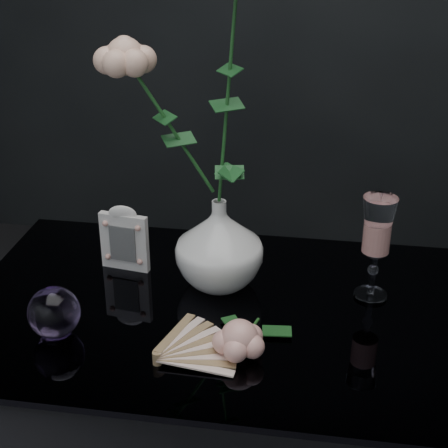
% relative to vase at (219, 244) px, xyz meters
% --- Properties ---
extents(vase, '(0.19, 0.19, 0.17)m').
position_rel_vase_xyz_m(vase, '(0.00, 0.00, 0.00)').
color(vase, white).
rests_on(vase, table).
extents(wine_glass, '(0.07, 0.07, 0.20)m').
position_rel_vase_xyz_m(wine_glass, '(0.28, -0.00, 0.01)').
color(wine_glass, white).
rests_on(wine_glass, table).
extents(picture_frame, '(0.11, 0.09, 0.13)m').
position_rel_vase_xyz_m(picture_frame, '(-0.19, 0.03, -0.02)').
color(picture_frame, silver).
rests_on(picture_frame, table).
extents(paperweight, '(0.11, 0.11, 0.09)m').
position_rel_vase_xyz_m(paperweight, '(-0.24, -0.20, -0.04)').
color(paperweight, '#9774BC').
rests_on(paperweight, table).
extents(paper_fan, '(0.30, 0.27, 0.03)m').
position_rel_vase_xyz_m(paper_fan, '(-0.06, -0.25, -0.07)').
color(paper_fan, '#F4E2C3').
rests_on(paper_fan, table).
extents(loose_rose, '(0.20, 0.23, 0.06)m').
position_rel_vase_xyz_m(loose_rose, '(0.07, -0.21, -0.05)').
color(loose_rose, '#E7A295').
rests_on(loose_rose, table).
extents(roses, '(0.26, 0.13, 0.48)m').
position_rel_vase_xyz_m(roses, '(-0.03, -0.00, 0.29)').
color(roses, '#F3B79A').
rests_on(roses, vase).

